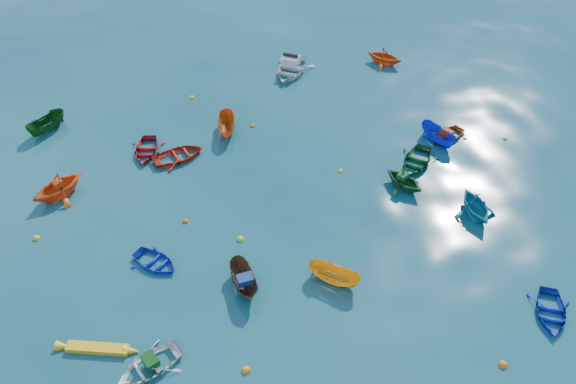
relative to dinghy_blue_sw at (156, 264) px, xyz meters
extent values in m
plane|color=#0A3B49|center=(7.47, -1.25, 0.00)|extent=(160.00, 160.00, 0.00)
imported|color=#0F1BC0|center=(0.00, 0.00, 0.00)|extent=(3.13, 3.09, 0.53)
imported|color=white|center=(-0.27, -5.84, 0.00)|extent=(3.47, 3.12, 0.59)
imported|color=brown|center=(4.27, -2.21, 0.00)|extent=(1.49, 2.93, 1.08)
imported|color=#0E1AAF|center=(18.01, -6.33, 0.00)|extent=(2.98, 3.38, 0.58)
imported|color=#F25416|center=(-5.33, 6.21, 0.00)|extent=(4.09, 4.03, 1.63)
imported|color=orange|center=(8.61, -2.65, 0.00)|extent=(2.78, 2.46, 1.05)
imported|color=#114B1E|center=(15.71, 5.35, 0.00)|extent=(3.74, 3.91, 0.66)
imported|color=teal|center=(17.35, 0.61, 0.00)|extent=(2.45, 2.83, 1.46)
imported|color=#B01F0E|center=(1.48, 8.46, 0.00)|extent=(3.75, 3.16, 0.66)
imported|color=#C65212|center=(4.69, 10.72, 0.00)|extent=(1.45, 3.04, 1.13)
imported|color=#135425|center=(14.21, 3.41, 0.00)|extent=(3.19, 3.30, 1.33)
imported|color=#BB3B0F|center=(18.56, 7.51, 0.00)|extent=(3.29, 2.99, 0.56)
imported|color=#101FCD|center=(17.82, 7.27, 0.00)|extent=(2.04, 3.05, 1.10)
imported|color=#A40D10|center=(-0.54, 9.39, 0.00)|extent=(2.51, 3.21, 0.61)
imported|color=#CE5113|center=(17.48, 17.53, 0.00)|extent=(3.60, 3.55, 1.43)
imported|color=#0F4412|center=(-6.87, 12.96, 0.00)|extent=(2.78, 2.89, 1.13)
imported|color=silver|center=(10.16, 17.48, 0.00)|extent=(4.60, 5.04, 1.46)
cube|color=#104113|center=(-0.18, -5.79, 0.48)|extent=(0.84, 0.92, 0.36)
cube|color=navy|center=(4.29, -2.35, 0.72)|extent=(0.83, 0.68, 0.36)
cube|color=#C04413|center=(-5.29, 6.25, 0.96)|extent=(0.72, 0.75, 0.29)
cube|color=#124B1F|center=(14.15, 3.50, 0.82)|extent=(0.78, 0.73, 0.30)
cube|color=#AF4012|center=(18.47, 7.46, 0.46)|extent=(0.87, 0.94, 0.37)
sphere|color=orange|center=(3.77, -6.70, 0.00)|extent=(0.38, 0.38, 0.38)
sphere|color=yellow|center=(4.42, 0.94, 0.00)|extent=(0.38, 0.38, 0.38)
sphere|color=#FE640D|center=(14.67, -8.40, 0.00)|extent=(0.39, 0.39, 0.39)
sphere|color=yellow|center=(-6.18, 2.93, 0.00)|extent=(0.37, 0.37, 0.37)
sphere|color=#DB590B|center=(1.61, 2.81, 0.00)|extent=(0.31, 0.31, 0.31)
sphere|color=yellow|center=(10.99, 5.47, 0.00)|extent=(0.30, 0.30, 0.30)
sphere|color=orange|center=(19.73, 7.66, 0.00)|extent=(0.29, 0.29, 0.29)
sphere|color=yellow|center=(2.61, 15.23, 0.00)|extent=(0.35, 0.35, 0.35)
sphere|color=orange|center=(6.39, 11.04, 0.00)|extent=(0.32, 0.32, 0.32)
sphere|color=yellow|center=(22.25, 6.73, 0.00)|extent=(0.29, 0.29, 0.29)
camera|label=1|loc=(3.28, -19.48, 21.66)|focal=35.00mm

